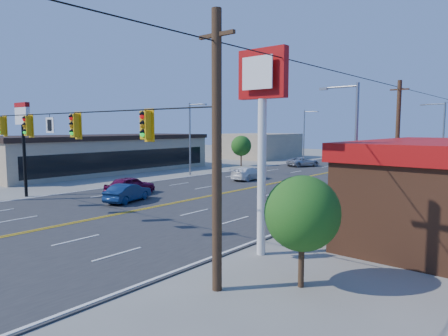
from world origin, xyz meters
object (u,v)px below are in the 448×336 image
Objects in this scene: pizza_hut_sign at (23,129)px; kfc_pylon at (262,110)px; signal_span at (38,136)px; car_blue at (128,193)px; car_white at (249,174)px; car_silver at (303,162)px; car_magenta at (130,186)px.

kfc_pylon is at bearing 0.00° from pizza_hut_sign.
signal_span is 6.12× the size of car_blue.
pizza_hut_sign is at bearing 67.51° from car_white.
car_silver is (5.18, 34.43, -4.55)m from pizza_hut_sign.
car_white is 0.99× the size of car_silver.
kfc_pylon is at bearing 19.78° from signal_span.
car_blue is (8.09, 3.54, -4.53)m from pizza_hut_sign.
car_silver is (-5.70, 38.43, -4.25)m from signal_span.
car_magenta is 13.35m from car_white.
kfc_pylon reaches higher than car_blue.
pizza_hut_sign reaches higher than car_silver.
signal_span reaches higher than car_silver.
car_magenta is 1.08× the size of car_blue.
kfc_pylon is (11.12, 4.00, 1.16)m from signal_span.
kfc_pylon is at bearing 148.12° from car_blue.
car_magenta is 0.96× the size of car_white.
signal_span is at bearing 111.56° from car_magenta.
kfc_pylon is 15.33m from car_blue.
car_magenta is at bearing 114.73° from car_silver.
signal_span reaches higher than kfc_pylon.
signal_span is 5.67× the size of car_magenta.
pizza_hut_sign is 9.92m from car_blue.
car_magenta is at bearing -57.71° from car_blue.
car_silver is at bearing -95.23° from car_magenta.
car_blue is at bearing 165.72° from kfc_pylon.
car_white is at bearing 122.40° from car_silver.
car_blue is at bearing 110.32° from signal_span.
car_blue is at bearing 118.80° from car_silver.
pizza_hut_sign is at bearing 36.35° from car_magenta.
car_blue is 0.89× the size of car_white.
signal_span reaches higher than car_blue.
signal_span reaches higher than pizza_hut_sign.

